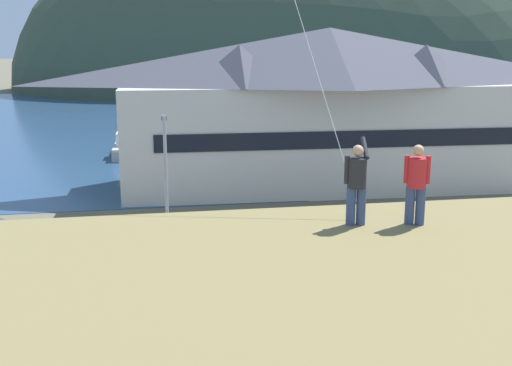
# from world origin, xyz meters

# --- Properties ---
(ground_plane) EXTENTS (600.00, 600.00, 0.00)m
(ground_plane) POSITION_xyz_m (0.00, 0.00, 0.00)
(ground_plane) COLOR #66604C
(parking_lot_pad) EXTENTS (40.00, 20.00, 0.10)m
(parking_lot_pad) POSITION_xyz_m (0.00, 5.00, 0.05)
(parking_lot_pad) COLOR slate
(parking_lot_pad) RESTS_ON ground
(bay_water) EXTENTS (360.00, 84.00, 0.03)m
(bay_water) POSITION_xyz_m (0.00, 60.00, 0.01)
(bay_water) COLOR navy
(bay_water) RESTS_ON ground
(far_hill_west_ridge) EXTENTS (116.98, 66.68, 75.79)m
(far_hill_west_ridge) POSITION_xyz_m (28.67, 110.45, 0.00)
(far_hill_west_ridge) COLOR #3D4C38
(far_hill_west_ridge) RESTS_ON ground
(far_hill_east_peak) EXTENTS (132.70, 67.49, 89.90)m
(far_hill_east_peak) POSITION_xyz_m (51.40, 121.81, 0.00)
(far_hill_east_peak) COLOR #334733
(far_hill_east_peak) RESTS_ON ground
(harbor_lodge) EXTENTS (29.74, 9.90, 10.84)m
(harbor_lodge) POSITION_xyz_m (8.28, 21.97, 5.72)
(harbor_lodge) COLOR beige
(harbor_lodge) RESTS_ON ground
(storage_shed_waterside) EXTENTS (6.77, 5.47, 4.36)m
(storage_shed_waterside) POSITION_xyz_m (0.75, 24.62, 2.26)
(storage_shed_waterside) COLOR #474C56
(storage_shed_waterside) RESTS_ON ground
(wharf_dock) EXTENTS (3.20, 13.40, 0.70)m
(wharf_dock) POSITION_xyz_m (-2.67, 33.83, 0.35)
(wharf_dock) COLOR #70604C
(wharf_dock) RESTS_ON ground
(moored_boat_wharfside) EXTENTS (2.14, 6.19, 2.16)m
(moored_boat_wharfside) POSITION_xyz_m (-5.98, 35.79, 0.72)
(moored_boat_wharfside) COLOR #A8A399
(moored_boat_wharfside) RESTS_ON ground
(parked_car_back_row_left) EXTENTS (4.24, 2.13, 1.82)m
(parked_car_back_row_left) POSITION_xyz_m (-0.05, 0.99, 1.06)
(parked_car_back_row_left) COLOR #B28923
(parked_car_back_row_left) RESTS_ON parking_lot_pad
(parked_car_back_row_right) EXTENTS (4.27, 2.19, 1.82)m
(parked_car_back_row_right) POSITION_xyz_m (-2.24, 5.42, 1.06)
(parked_car_back_row_right) COLOR slate
(parked_car_back_row_right) RESTS_ON parking_lot_pad
(parked_car_mid_row_far) EXTENTS (4.34, 2.35, 1.82)m
(parked_car_mid_row_far) POSITION_xyz_m (-5.02, -0.40, 1.06)
(parked_car_mid_row_far) COLOR #236633
(parked_car_mid_row_far) RESTS_ON parking_lot_pad
(parked_car_front_row_red) EXTENTS (4.34, 2.34, 1.82)m
(parked_car_front_row_red) POSITION_xyz_m (-8.57, 5.81, 1.06)
(parked_car_front_row_red) COLOR black
(parked_car_front_row_red) RESTS_ON parking_lot_pad
(parked_car_lone_by_shed) EXTENTS (4.28, 2.21, 1.82)m
(parked_car_lone_by_shed) POSITION_xyz_m (6.22, 0.93, 1.06)
(parked_car_lone_by_shed) COLOR black
(parked_car_lone_by_shed) RESTS_ON parking_lot_pad
(parked_car_corner_spot) EXTENTS (4.34, 2.35, 1.82)m
(parked_car_corner_spot) POSITION_xyz_m (5.08, 5.81, 1.06)
(parked_car_corner_spot) COLOR #9EA3A8
(parked_car_corner_spot) RESTS_ON parking_lot_pad
(parking_light_pole) EXTENTS (0.24, 0.78, 6.45)m
(parking_light_pole) POSITION_xyz_m (-3.17, 10.56, 3.85)
(parking_light_pole) COLOR #ADADB2
(parking_light_pole) RESTS_ON parking_lot_pad
(person_kite_flyer) EXTENTS (0.57, 0.64, 1.86)m
(person_kite_flyer) POSITION_xyz_m (0.39, -7.22, 7.25)
(person_kite_flyer) COLOR #384770
(person_kite_flyer) RESTS_ON grassy_hill_foreground
(person_companion) EXTENTS (0.53, 0.40, 1.74)m
(person_companion) POSITION_xyz_m (1.65, -7.42, 7.24)
(person_companion) COLOR #384770
(person_companion) RESTS_ON grassy_hill_foreground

